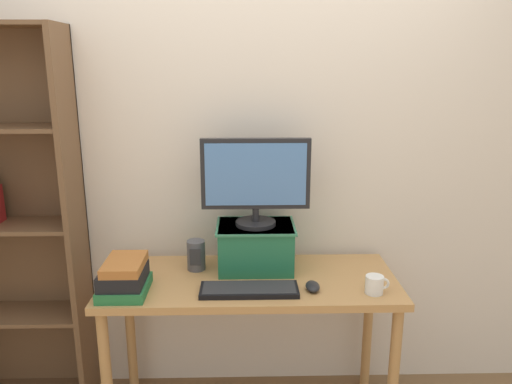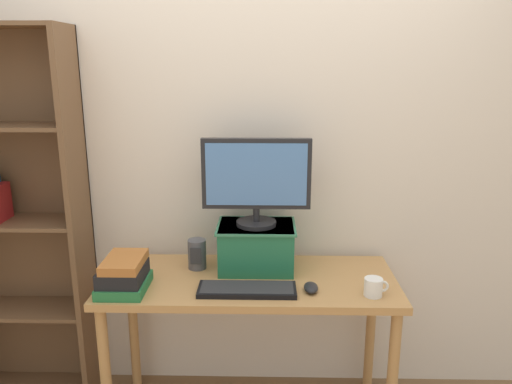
% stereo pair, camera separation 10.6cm
% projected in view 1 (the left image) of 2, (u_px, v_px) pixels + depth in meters
% --- Properties ---
extents(back_wall, '(7.00, 0.08, 2.60)m').
position_uv_depth(back_wall, '(249.00, 156.00, 2.62)').
color(back_wall, beige).
rests_on(back_wall, ground_plane).
extents(desk, '(1.40, 0.58, 0.78)m').
position_uv_depth(desk, '(250.00, 296.00, 2.41)').
color(desk, '#B7844C').
rests_on(desk, ground_plane).
extents(bookshelf_unit, '(0.71, 0.28, 1.96)m').
position_uv_depth(bookshelf_unit, '(5.00, 222.00, 2.52)').
color(bookshelf_unit, brown).
rests_on(bookshelf_unit, ground_plane).
extents(riser_box, '(0.38, 0.29, 0.23)m').
position_uv_depth(riser_box, '(256.00, 246.00, 2.47)').
color(riser_box, '#1E6642').
rests_on(riser_box, desk).
extents(computer_monitor, '(0.52, 0.20, 0.43)m').
position_uv_depth(computer_monitor, '(256.00, 179.00, 2.39)').
color(computer_monitor, black).
rests_on(computer_monitor, riser_box).
extents(keyboard, '(0.44, 0.15, 0.02)m').
position_uv_depth(keyboard, '(249.00, 290.00, 2.24)').
color(keyboard, black).
rests_on(keyboard, desk).
extents(computer_mouse, '(0.06, 0.10, 0.04)m').
position_uv_depth(computer_mouse, '(313.00, 286.00, 2.26)').
color(computer_mouse, black).
rests_on(computer_mouse, desk).
extents(book_stack, '(0.21, 0.26, 0.15)m').
position_uv_depth(book_stack, '(124.00, 277.00, 2.22)').
color(book_stack, '#236B38').
rests_on(book_stack, desk).
extents(coffee_mug, '(0.11, 0.08, 0.08)m').
position_uv_depth(coffee_mug, '(375.00, 285.00, 2.22)').
color(coffee_mug, white).
rests_on(coffee_mug, desk).
extents(desk_speaker, '(0.09, 0.09, 0.15)m').
position_uv_depth(desk_speaker, '(196.00, 255.00, 2.47)').
color(desk_speaker, '#4C4C51').
rests_on(desk_speaker, desk).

